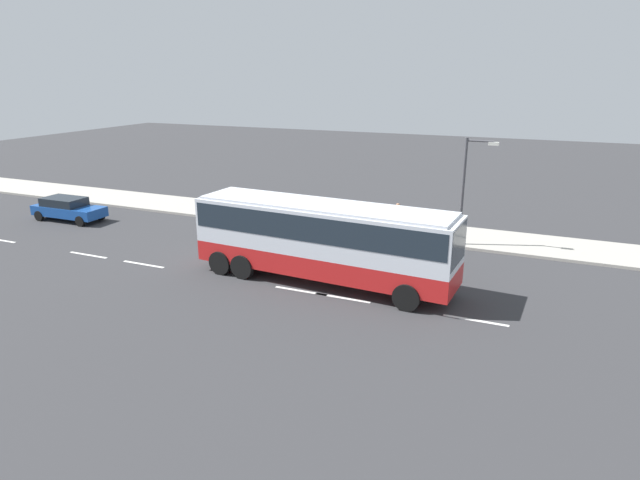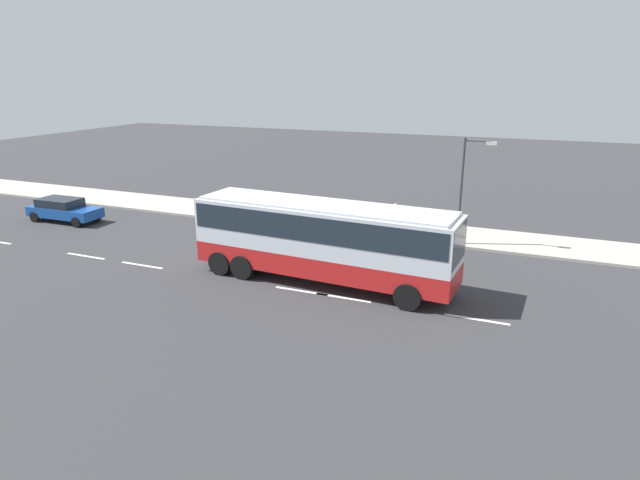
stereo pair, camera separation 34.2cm
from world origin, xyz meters
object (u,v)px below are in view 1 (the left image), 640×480
at_px(street_lamp, 467,183).
at_px(coach_bus, 323,234).
at_px(car_blue_saloon, 68,208).
at_px(pedestrian_near_curb, 398,216).

bearing_deg(street_lamp, coach_bus, -122.97).
height_order(car_blue_saloon, pedestrian_near_curb, pedestrian_near_curb).
bearing_deg(street_lamp, car_blue_saloon, -169.95).
height_order(coach_bus, pedestrian_near_curb, coach_bus).
xyz_separation_m(coach_bus, car_blue_saloon, (-18.68, 3.33, -1.43)).
bearing_deg(coach_bus, car_blue_saloon, 173.29).
relative_size(car_blue_saloon, pedestrian_near_curb, 2.65).
distance_m(coach_bus, street_lamp, 9.02).
bearing_deg(pedestrian_near_curb, car_blue_saloon, -131.69).
xyz_separation_m(car_blue_saloon, street_lamp, (23.54, 4.17, 2.66)).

